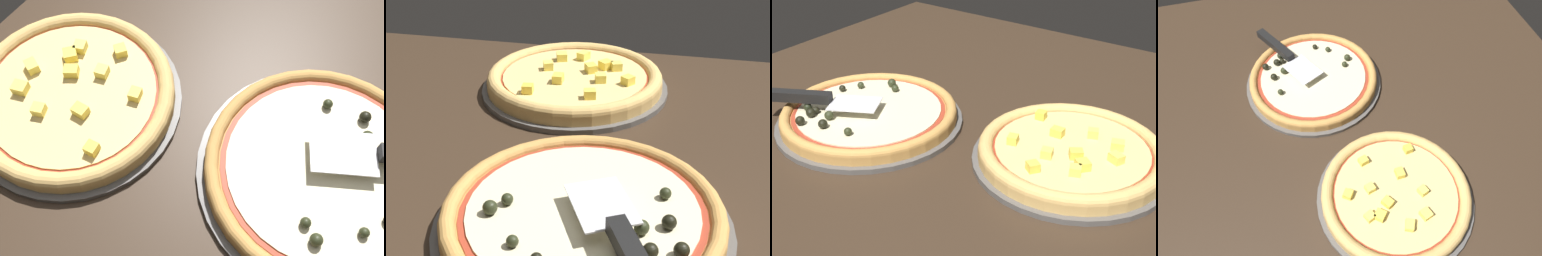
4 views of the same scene
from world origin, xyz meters
The scene contains 5 objects.
ground_plane centered at (0.00, 0.00, -1.80)cm, with size 150.63×109.52×3.60cm, color #38281C.
pizza_pan_front centered at (-3.78, -6.94, 0.50)cm, with size 37.00×37.00×1.00cm, color #565451.
pizza_front centered at (-3.74, -6.98, 2.40)cm, with size 34.78×34.78×3.94cm.
pizza_pan_back centered at (-13.66, 32.18, 0.50)cm, with size 34.91×34.91×1.00cm, color #565451.
pizza_back centered at (-13.64, 32.19, 2.51)cm, with size 32.81×32.81×3.76cm.
Camera 1 is at (-36.17, -5.22, 62.46)cm, focal length 42.00 mm.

